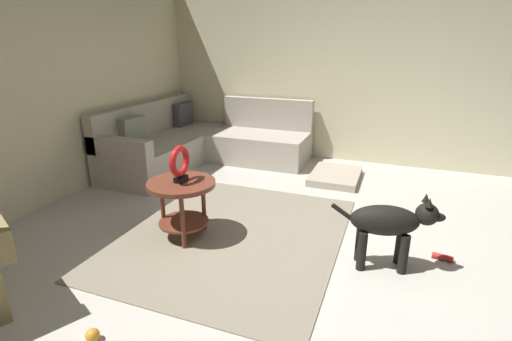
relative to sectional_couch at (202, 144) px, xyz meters
The scene contains 11 objects.
ground_plane 2.85m from the sectional_couch, 134.48° to the right, with size 6.00×6.00×0.10m, color beige.
wall_back 2.43m from the sectional_couch, 155.18° to the left, with size 6.00×0.12×2.70m, color beige.
wall_right 2.47m from the sectional_couch, 64.73° to the right, with size 0.12×6.00×2.70m, color beige.
area_rug 2.28m from the sectional_couch, 144.24° to the right, with size 2.30×1.90×0.01m, color gray.
sectional_couch is the anchor object (origin of this frame).
side_table 2.22m from the sectional_couch, 155.88° to the right, with size 0.60×0.60×0.54m.
torus_sculpture 2.25m from the sectional_couch, 155.88° to the right, with size 0.28×0.08×0.33m.
dog_bed_mat 1.96m from the sectional_couch, 90.16° to the right, with size 0.80×0.60×0.09m, color #B2A38E.
dog 3.25m from the sectional_couch, 125.29° to the right, with size 0.33×0.84×0.63m.
dog_toy_ball 3.51m from the sectional_couch, 162.38° to the right, with size 0.08×0.08×0.08m, color orange.
dog_toy_rope 3.49m from the sectional_couch, 117.53° to the right, with size 0.05×0.05×0.16m, color red.
Camera 1 is at (-2.70, -0.60, 1.71)m, focal length 26.59 mm.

